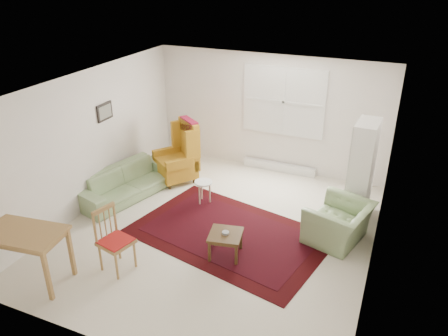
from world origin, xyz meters
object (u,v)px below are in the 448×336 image
at_px(armchair, 339,219).
at_px(wingback_chair, 175,152).
at_px(stool, 204,192).
at_px(sofa, 126,177).
at_px(desk, 22,255).
at_px(coffee_table, 226,244).
at_px(desk_chair, 116,241).
at_px(cabinet, 362,170).

relative_size(armchair, wingback_chair, 0.78).
bearing_deg(stool, sofa, -166.98).
xyz_separation_m(stool, desk, (-1.40, -3.00, 0.19)).
xyz_separation_m(armchair, wingback_chair, (-3.47, 0.85, 0.25)).
bearing_deg(wingback_chair, sofa, -83.91).
distance_m(sofa, stool, 1.53).
relative_size(coffee_table, stool, 1.10).
distance_m(wingback_chair, coffee_table, 2.80).
bearing_deg(wingback_chair, desk_chair, -41.57).
relative_size(armchair, desk_chair, 1.02).
distance_m(sofa, cabinet, 4.36).
xyz_separation_m(sofa, cabinet, (4.20, 1.05, 0.48)).
height_order(coffee_table, cabinet, cabinet).
distance_m(stool, desk, 3.32).
distance_m(armchair, wingback_chair, 3.58).
distance_m(coffee_table, desk_chair, 1.65).
bearing_deg(coffee_table, wingback_chair, 134.71).
distance_m(armchair, stool, 2.56).
bearing_deg(coffee_table, stool, 126.86).
bearing_deg(armchair, sofa, -73.50).
height_order(wingback_chair, coffee_table, wingback_chair).
xyz_separation_m(sofa, wingback_chair, (0.56, 0.94, 0.24)).
height_order(stool, cabinet, cabinet).
relative_size(coffee_table, desk, 0.38).
bearing_deg(stool, wingback_chair, 146.90).
distance_m(coffee_table, stool, 1.70).
relative_size(coffee_table, cabinet, 0.28).
relative_size(armchair, coffee_table, 2.05).
distance_m(sofa, desk_chair, 2.26).
bearing_deg(sofa, stool, -61.53).
distance_m(wingback_chair, desk_chair, 2.95).
distance_m(stool, cabinet, 2.89).
relative_size(sofa, desk, 1.54).
bearing_deg(armchair, wingback_chair, -88.61).
xyz_separation_m(cabinet, desk_chair, (-3.04, -2.99, -0.39)).
relative_size(wingback_chair, coffee_table, 2.62).
height_order(desk, desk_chair, desk_chair).
xyz_separation_m(cabinet, desk, (-4.12, -3.71, -0.47)).
bearing_deg(desk, sofa, 91.71).
height_order(armchair, desk, desk).
bearing_deg(desk_chair, stool, 5.23).
distance_m(wingback_chair, desk, 3.64).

